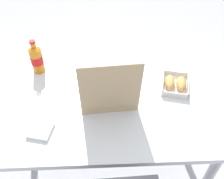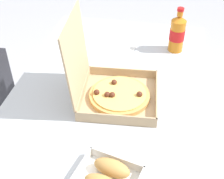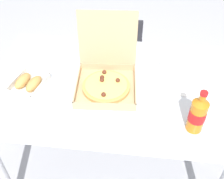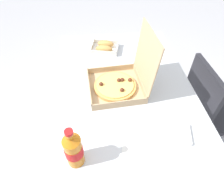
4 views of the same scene
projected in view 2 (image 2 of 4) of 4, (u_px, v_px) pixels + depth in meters
dining_table at (110, 107)px, 1.36m from camera, size 1.32×0.82×0.75m
pizza_box_open at (111, 88)px, 1.24m from camera, size 0.33×0.36×0.35m
bread_side_box at (107, 177)px, 0.95m from camera, size 0.19×0.22×0.06m
cola_bottle at (177, 33)px, 1.51m from camera, size 0.07×0.07×0.22m
paper_menu at (124, 41)px, 1.63m from camera, size 0.23×0.18×0.00m
napkin_pile at (80, 47)px, 1.57m from camera, size 0.13×0.13×0.02m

